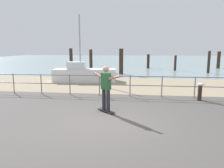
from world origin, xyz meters
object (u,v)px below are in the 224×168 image
skateboarder (106,86)px  bollard_short (200,93)px  sailboat (87,74)px  skateboard (106,111)px  seagull (200,84)px

skateboarder → bollard_short: skateboarder is taller
skateboarder → bollard_short: (3.95, 2.26, -0.67)m
sailboat → bollard_short: (6.39, -4.82, -0.17)m
sailboat → skateboard: sailboat is taller
seagull → bollard_short: bearing=-58.7°
seagull → sailboat: bearing=143.0°
sailboat → bollard_short: bearing=-37.0°
sailboat → skateboarder: bearing=-71.0°
sailboat → skateboarder: size_ratio=3.05×
skateboarder → seagull: skateboarder is taller
skateboarder → bollard_short: bearing=29.8°
skateboard → seagull: seagull is taller
bollard_short → skateboard: bearing=-150.2°
skateboard → skateboarder: size_ratio=0.45×
skateboarder → seagull: size_ratio=3.74×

